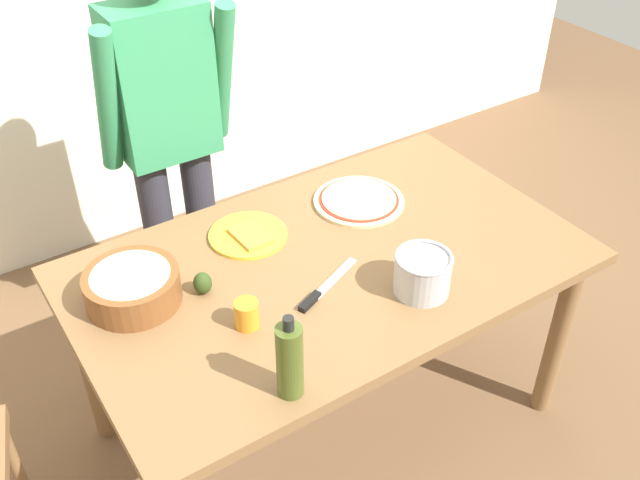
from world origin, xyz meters
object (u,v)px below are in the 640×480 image
object	(u,v)px
person_cook	(168,130)
popcorn_bowl	(132,284)
pizza_raw_on_board	(359,200)
avocado	(203,283)
cup_orange	(247,314)
plate_with_slice	(248,235)
dining_table	(328,282)
olive_oil_bottle	(290,360)
steel_pot	(422,273)
chef_knife	(322,290)

from	to	relation	value
person_cook	popcorn_bowl	distance (m)	0.73
pizza_raw_on_board	avocado	world-z (taller)	avocado
pizza_raw_on_board	cup_orange	size ratio (longest dim) A/B	3.76
plate_with_slice	cup_orange	bearing A→B (deg)	-119.13
plate_with_slice	cup_orange	world-z (taller)	cup_orange
dining_table	avocado	size ratio (longest dim) A/B	22.86
plate_with_slice	avocado	distance (m)	0.30
person_cook	pizza_raw_on_board	xyz separation A→B (m)	(0.46, -0.54, -0.17)
person_cook	plate_with_slice	size ratio (longest dim) A/B	6.23
pizza_raw_on_board	olive_oil_bottle	size ratio (longest dim) A/B	1.25
pizza_raw_on_board	cup_orange	world-z (taller)	cup_orange
dining_table	person_cook	world-z (taller)	person_cook
dining_table	plate_with_slice	size ratio (longest dim) A/B	6.15
olive_oil_bottle	steel_pot	size ratio (longest dim) A/B	1.48
chef_knife	avocado	distance (m)	0.36
olive_oil_bottle	popcorn_bowl	bearing A→B (deg)	110.28
chef_knife	cup_orange	bearing A→B (deg)	-179.04
olive_oil_bottle	cup_orange	bearing A→B (deg)	85.00
steel_pot	chef_knife	bearing A→B (deg)	148.59
olive_oil_bottle	chef_knife	bearing A→B (deg)	45.02
olive_oil_bottle	cup_orange	xyz separation A→B (m)	(0.02, 0.27, -0.07)
olive_oil_bottle	dining_table	bearing A→B (deg)	45.94
person_cook	avocado	distance (m)	0.72
pizza_raw_on_board	chef_knife	world-z (taller)	pizza_raw_on_board
dining_table	plate_with_slice	bearing A→B (deg)	121.35
pizza_raw_on_board	chef_knife	distance (m)	0.50
plate_with_slice	chef_knife	world-z (taller)	plate_with_slice
person_cook	steel_pot	size ratio (longest dim) A/B	9.34
person_cook	chef_knife	world-z (taller)	person_cook
dining_table	popcorn_bowl	distance (m)	0.62
pizza_raw_on_board	popcorn_bowl	bearing A→B (deg)	-176.23
popcorn_bowl	olive_oil_bottle	world-z (taller)	olive_oil_bottle
person_cook	avocado	xyz separation A→B (m)	(-0.21, -0.68, -0.14)
popcorn_bowl	avocado	bearing A→B (deg)	-22.63
dining_table	cup_orange	bearing A→B (deg)	-161.63
person_cook	cup_orange	xyz separation A→B (m)	(-0.16, -0.87, -0.14)
dining_table	person_cook	xyz separation A→B (m)	(-0.19, 0.76, 0.27)
steel_pot	avocado	bearing A→B (deg)	147.60
olive_oil_bottle	avocado	distance (m)	0.48
dining_table	cup_orange	distance (m)	0.40
person_cook	plate_with_slice	xyz separation A→B (m)	(0.04, -0.51, -0.17)
pizza_raw_on_board	steel_pot	size ratio (longest dim) A/B	1.84
dining_table	steel_pot	distance (m)	0.35
dining_table	plate_with_slice	xyz separation A→B (m)	(-0.15, 0.25, 0.10)
dining_table	chef_knife	xyz separation A→B (m)	(-0.10, -0.11, 0.10)
plate_with_slice	avocado	bearing A→B (deg)	-145.50
cup_orange	dining_table	bearing A→B (deg)	18.37
olive_oil_bottle	plate_with_slice	bearing A→B (deg)	70.39
plate_with_slice	cup_orange	xyz separation A→B (m)	(-0.20, -0.37, 0.03)
pizza_raw_on_board	popcorn_bowl	world-z (taller)	popcorn_bowl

